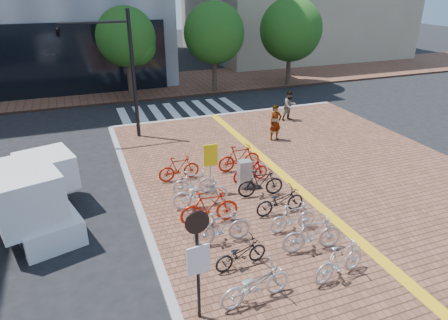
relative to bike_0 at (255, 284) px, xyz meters
name	(u,v)px	position (x,y,z in m)	size (l,w,h in m)	color
ground	(278,231)	(2.05, 2.67, -0.65)	(120.00, 120.00, 0.00)	black
kerb_north	(229,115)	(5.05, 14.67, -0.58)	(14.00, 0.25, 0.15)	gray
far_sidewalk	(151,86)	(2.05, 23.67, -0.58)	(70.00, 8.00, 0.15)	brown
crosswalk	(181,111)	(2.55, 16.67, -0.65)	(7.50, 4.00, 0.01)	silver
street_trees	(228,34)	(7.09, 20.13, 3.44)	(16.20, 4.60, 6.35)	#38281E
bike_0	(255,284)	(0.00, 0.00, 0.00)	(0.67, 1.92, 1.01)	silver
bike_1	(241,254)	(0.19, 1.35, -0.09)	(0.55, 1.59, 0.83)	black
bike_2	(222,227)	(0.08, 2.56, 0.04)	(0.51, 1.81, 1.09)	#A3A3A7
bike_3	(209,207)	(0.07, 3.72, 0.08)	(0.55, 1.95, 1.17)	red
bike_4	(200,193)	(0.13, 4.87, 0.02)	(0.70, 2.00, 1.05)	silver
bike_5	(194,182)	(0.17, 5.79, -0.02)	(0.45, 1.60, 0.96)	silver
bike_6	(179,168)	(-0.04, 7.14, 0.00)	(0.47, 1.68, 1.01)	#A31F0B
bike_7	(340,261)	(2.46, 0.00, 0.03)	(0.51, 1.80, 1.08)	silver
bike_8	(313,234)	(2.42, 1.28, 0.06)	(0.53, 1.88, 1.13)	#AEAEB3
bike_9	(293,217)	(2.41, 2.38, -0.03)	(0.45, 1.59, 0.96)	silver
bike_10	(280,201)	(2.52, 3.46, -0.04)	(0.62, 1.79, 0.94)	black
bike_11	(261,183)	(2.43, 4.80, 0.02)	(0.49, 1.74, 1.05)	black
bike_12	(251,171)	(2.56, 5.99, -0.04)	(0.44, 1.55, 0.93)	#A10B0C
bike_13	(239,158)	(2.54, 7.12, 0.05)	(0.52, 1.85, 1.11)	#A21E0B
pedestrian_a	(275,123)	(5.59, 9.78, 0.39)	(0.65, 0.43, 1.79)	gray
pedestrian_b	(289,106)	(7.79, 12.30, 0.33)	(0.81, 0.63, 1.68)	#4C5361
utility_box	(245,174)	(2.16, 5.69, 0.04)	(0.50, 0.36, 1.08)	#BABABF
yellow_sign	(210,160)	(0.80, 5.71, 0.83)	(0.52, 0.13, 1.93)	#B7B7BC
notice_sign	(198,254)	(-1.45, -0.06, 1.35)	(0.55, 0.14, 2.94)	black
traffic_light_pole	(100,53)	(-2.15, 12.72, 3.76)	(3.32, 1.28, 6.18)	black
box_truck	(36,196)	(-5.11, 5.76, 0.46)	(2.83, 4.43, 2.38)	silver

